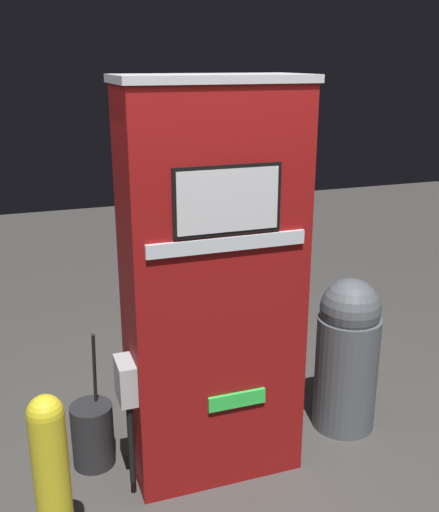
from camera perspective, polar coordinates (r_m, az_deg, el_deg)
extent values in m
plane|color=#423F3D|center=(3.62, 0.64, -21.00)|extent=(14.00, 14.00, 0.00)
cube|color=maroon|center=(3.51, -0.63, -12.48)|extent=(0.93, 0.45, 0.99)
cube|color=maroon|center=(3.10, -0.70, 5.14)|extent=(0.93, 0.45, 1.19)
cube|color=#B7B7BC|center=(3.02, -0.74, 16.57)|extent=(0.96, 0.48, 0.04)
cube|color=black|center=(2.87, 0.79, 5.31)|extent=(0.55, 0.01, 0.34)
cube|color=silver|center=(2.86, 0.84, 5.28)|extent=(0.51, 0.01, 0.31)
cube|color=silver|center=(2.92, 0.80, 1.15)|extent=(0.82, 0.02, 0.07)
cube|color=#33D84C|center=(3.31, 1.67, -13.55)|extent=(0.32, 0.02, 0.08)
cube|color=#B7B7BC|center=(3.22, -8.94, -11.62)|extent=(0.09, 0.20, 0.22)
cylinder|color=black|center=(3.35, -8.41, -17.30)|extent=(0.03, 0.03, 0.47)
cylinder|color=yellow|center=(2.94, -15.48, -21.45)|extent=(0.16, 0.16, 0.88)
sphere|color=yellow|center=(2.69, -16.28, -14.17)|extent=(0.16, 0.16, 0.16)
cylinder|color=#51565B|center=(3.99, 11.94, -10.79)|extent=(0.40, 0.40, 0.76)
sphere|color=#51565B|center=(3.80, 12.37, -4.91)|extent=(0.38, 0.38, 0.38)
cylinder|color=#262628|center=(3.74, -11.98, -16.32)|extent=(0.25, 0.25, 0.39)
cylinder|color=black|center=(3.52, -11.82, -10.60)|extent=(0.02, 0.12, 0.50)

